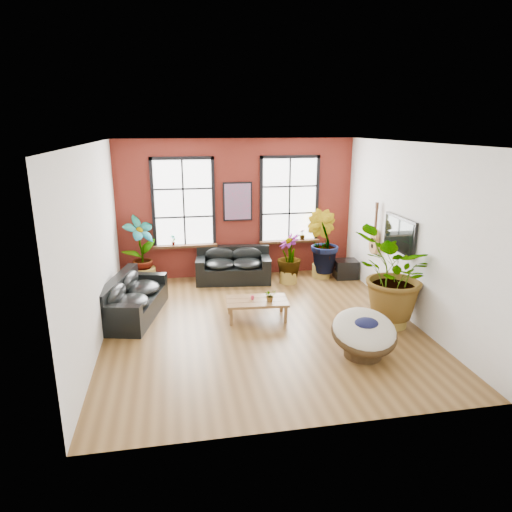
{
  "coord_description": "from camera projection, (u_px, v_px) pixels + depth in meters",
  "views": [
    {
      "loc": [
        -1.59,
        -8.14,
        3.8
      ],
      "look_at": [
        0.0,
        0.6,
        1.25
      ],
      "focal_mm": 32.0,
      "sensor_mm": 36.0,
      "label": 1
    }
  ],
  "objects": [
    {
      "name": "room",
      "position": [
        260.0,
        237.0,
        8.68
      ],
      "size": [
        6.04,
        6.54,
        3.54
      ],
      "color": "brown",
      "rests_on": "ground"
    },
    {
      "name": "sofa_back",
      "position": [
        233.0,
        266.0,
        11.5
      ],
      "size": [
        1.93,
        1.1,
        0.84
      ],
      "rotation": [
        0.0,
        0.0,
        -0.12
      ],
      "color": "black",
      "rests_on": "ground"
    },
    {
      "name": "sofa_left",
      "position": [
        132.0,
        299.0,
        9.34
      ],
      "size": [
        1.34,
        2.23,
        0.82
      ],
      "rotation": [
        0.0,
        0.0,
        1.33
      ],
      "color": "black",
      "rests_on": "ground"
    },
    {
      "name": "coffee_table",
      "position": [
        257.0,
        302.0,
        9.25
      ],
      "size": [
        1.28,
        0.79,
        0.48
      ],
      "rotation": [
        0.0,
        0.0,
        -0.07
      ],
      "color": "brown",
      "rests_on": "ground"
    },
    {
      "name": "papasan_chair",
      "position": [
        364.0,
        333.0,
        7.7
      ],
      "size": [
        1.18,
        1.2,
        0.83
      ],
      "rotation": [
        0.0,
        0.0,
        -0.07
      ],
      "color": "#382714",
      "rests_on": "ground"
    },
    {
      "name": "poster",
      "position": [
        238.0,
        202.0,
        11.49
      ],
      "size": [
        0.74,
        0.06,
        0.98
      ],
      "color": "black",
      "rests_on": "room"
    },
    {
      "name": "tv_wall_unit",
      "position": [
        392.0,
        236.0,
        9.66
      ],
      "size": [
        0.13,
        1.86,
        1.2
      ],
      "color": "black",
      "rests_on": "room"
    },
    {
      "name": "media_box",
      "position": [
        346.0,
        269.0,
        11.74
      ],
      "size": [
        0.61,
        0.52,
        0.48
      ],
      "rotation": [
        0.0,
        0.0,
        -0.08
      ],
      "color": "black",
      "rests_on": "ground"
    },
    {
      "name": "pot_back_left",
      "position": [
        144.0,
        276.0,
        11.32
      ],
      "size": [
        0.61,
        0.61,
        0.41
      ],
      "rotation": [
        0.0,
        0.0,
        -0.08
      ],
      "color": "olive",
      "rests_on": "ground"
    },
    {
      "name": "pot_back_right",
      "position": [
        321.0,
        271.0,
        11.83
      ],
      "size": [
        0.55,
        0.55,
        0.35
      ],
      "rotation": [
        0.0,
        0.0,
        0.17
      ],
      "color": "olive",
      "rests_on": "ground"
    },
    {
      "name": "pot_right_wall",
      "position": [
        392.0,
        315.0,
        8.94
      ],
      "size": [
        0.75,
        0.75,
        0.43
      ],
      "rotation": [
        0.0,
        0.0,
        -0.36
      ],
      "color": "olive",
      "rests_on": "ground"
    },
    {
      "name": "pot_mid",
      "position": [
        288.0,
        276.0,
        11.41
      ],
      "size": [
        0.49,
        0.49,
        0.32
      ],
      "rotation": [
        0.0,
        0.0,
        -0.12
      ],
      "color": "olive",
      "rests_on": "ground"
    },
    {
      "name": "floor_plant_back_left",
      "position": [
        141.0,
        248.0,
        11.08
      ],
      "size": [
        1.0,
        0.95,
        1.57
      ],
      "primitive_type": "imported",
      "rotation": [
        0.0,
        0.0,
        0.66
      ],
      "color": "#10370E",
      "rests_on": "ground"
    },
    {
      "name": "floor_plant_back_right",
      "position": [
        322.0,
        242.0,
        11.62
      ],
      "size": [
        1.08,
        1.12,
        1.59
      ],
      "primitive_type": "imported",
      "rotation": [
        0.0,
        0.0,
        2.18
      ],
      "color": "#10370E",
      "rests_on": "ground"
    },
    {
      "name": "floor_plant_right_wall",
      "position": [
        395.0,
        275.0,
        8.68
      ],
      "size": [
        2.13,
        2.13,
        1.79
      ],
      "primitive_type": "imported",
      "rotation": [
        0.0,
        0.0,
        3.94
      ],
      "color": "#10370E",
      "rests_on": "ground"
    },
    {
      "name": "floor_plant_mid",
      "position": [
        289.0,
        256.0,
        11.29
      ],
      "size": [
        0.73,
        0.73,
        1.1
      ],
      "primitive_type": "imported",
      "rotation": [
        0.0,
        0.0,
        4.92
      ],
      "color": "#10370E",
      "rests_on": "ground"
    },
    {
      "name": "table_plant",
      "position": [
        270.0,
        295.0,
        9.12
      ],
      "size": [
        0.28,
        0.26,
        0.26
      ],
      "primitive_type": "imported",
      "rotation": [
        0.0,
        0.0,
        0.31
      ],
      "color": "#10370E",
      "rests_on": "coffee_table"
    },
    {
      "name": "sill_plant_left",
      "position": [
        173.0,
        240.0,
        11.41
      ],
      "size": [
        0.17,
        0.17,
        0.27
      ],
      "primitive_type": "imported",
      "rotation": [
        0.0,
        0.0,
        0.79
      ],
      "color": "#10370E",
      "rests_on": "room"
    },
    {
      "name": "sill_plant_right",
      "position": [
        302.0,
        235.0,
        11.99
      ],
      "size": [
        0.19,
        0.19,
        0.27
      ],
      "primitive_type": "imported",
      "rotation": [
        0.0,
        0.0,
        3.49
      ],
      "color": "#10370E",
      "rests_on": "room"
    }
  ]
}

